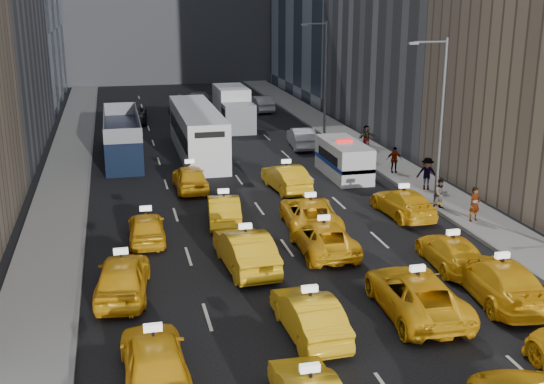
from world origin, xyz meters
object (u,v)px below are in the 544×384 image
(double_decker, at_px, (122,137))
(box_truck, at_px, (233,108))
(nypd_van, at_px, (344,160))
(city_bus, at_px, (197,132))
(pedestrian_0, at_px, (475,204))

(double_decker, xyz_separation_m, box_truck, (9.49, 9.35, 0.14))
(nypd_van, bearing_deg, box_truck, 105.88)
(nypd_van, bearing_deg, city_bus, 139.10)
(nypd_van, height_order, pedestrian_0, nypd_van)
(nypd_van, relative_size, double_decker, 0.52)
(city_bus, bearing_deg, nypd_van, -47.61)
(pedestrian_0, bearing_deg, city_bus, 111.33)
(double_decker, bearing_deg, pedestrian_0, -54.37)
(box_truck, relative_size, pedestrian_0, 4.33)
(nypd_van, relative_size, box_truck, 0.74)
(pedestrian_0, bearing_deg, nypd_van, 97.12)
(double_decker, relative_size, box_truck, 1.42)
(nypd_van, xyz_separation_m, double_decker, (-13.43, 8.10, 0.44))
(nypd_van, relative_size, pedestrian_0, 3.22)
(box_truck, xyz_separation_m, pedestrian_0, (7.33, -27.66, -0.63))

